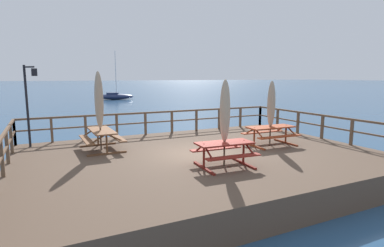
% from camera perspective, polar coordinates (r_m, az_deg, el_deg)
% --- Properties ---
extents(ground_plane, '(600.00, 600.00, 0.00)m').
position_cam_1_polar(ground_plane, '(11.48, 1.50, -9.81)').
color(ground_plane, navy).
extents(wooden_deck, '(12.60, 9.09, 0.88)m').
position_cam_1_polar(wooden_deck, '(11.35, 1.51, -7.69)').
color(wooden_deck, brown).
rests_on(wooden_deck, ground).
extents(railing_waterside_far, '(12.40, 0.10, 1.09)m').
position_cam_1_polar(railing_waterside_far, '(15.07, -6.16, 0.88)').
color(railing_waterside_far, brown).
rests_on(railing_waterside_far, wooden_deck).
extents(railing_side_left, '(0.10, 8.89, 1.09)m').
position_cam_1_polar(railing_side_left, '(9.95, -31.88, -4.41)').
color(railing_side_left, brown).
rests_on(railing_side_left, wooden_deck).
extents(railing_side_right, '(0.10, 8.89, 1.09)m').
position_cam_1_polar(railing_side_right, '(14.90, 23.03, 0.16)').
color(railing_side_right, brown).
rests_on(railing_side_right, wooden_deck).
extents(picnic_table_mid_left, '(1.46, 2.04, 0.78)m').
position_cam_1_polar(picnic_table_mid_left, '(12.14, -16.37, -2.10)').
color(picnic_table_mid_left, brown).
rests_on(picnic_table_mid_left, wooden_deck).
extents(picnic_table_back_left, '(1.82, 1.49, 0.78)m').
position_cam_1_polar(picnic_table_back_left, '(9.54, 6.02, -4.72)').
color(picnic_table_back_left, maroon).
rests_on(picnic_table_back_left, wooden_deck).
extents(picnic_table_mid_right, '(1.99, 1.45, 0.78)m').
position_cam_1_polar(picnic_table_mid_right, '(12.87, 14.36, -1.43)').
color(picnic_table_mid_right, '#993819').
rests_on(picnic_table_mid_right, wooden_deck).
extents(patio_umbrella_short_back, '(0.32, 0.32, 2.96)m').
position_cam_1_polar(patio_umbrella_short_back, '(11.92, -16.86, 4.10)').
color(patio_umbrella_short_back, '#4C3828').
rests_on(patio_umbrella_short_back, wooden_deck).
extents(patio_umbrella_tall_mid_right, '(0.32, 0.32, 2.68)m').
position_cam_1_polar(patio_umbrella_tall_mid_right, '(9.43, 6.13, 2.22)').
color(patio_umbrella_tall_mid_right, '#4C3828').
rests_on(patio_umbrella_tall_mid_right, wooden_deck).
extents(patio_umbrella_tall_front, '(0.32, 0.32, 2.60)m').
position_cam_1_polar(patio_umbrella_tall_front, '(12.80, 14.48, 3.46)').
color(patio_umbrella_tall_front, '#4C3828').
rests_on(patio_umbrella_tall_front, wooden_deck).
extents(lamp_post_hooked, '(0.49, 0.57, 3.20)m').
position_cam_1_polar(lamp_post_hooked, '(13.39, -27.89, 4.92)').
color(lamp_post_hooked, black).
rests_on(lamp_post_hooked, wooden_deck).
extents(sailboat_distant, '(6.21, 3.67, 7.72)m').
position_cam_1_polar(sailboat_distant, '(51.54, -14.17, 4.92)').
color(sailboat_distant, navy).
rests_on(sailboat_distant, ground).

